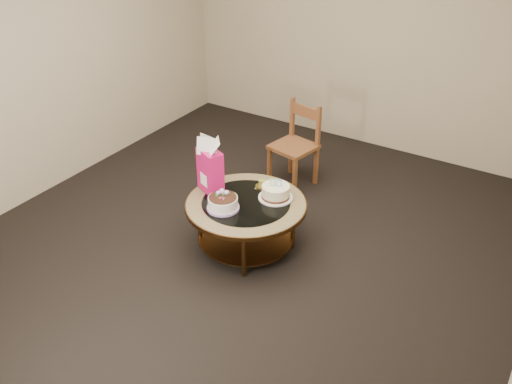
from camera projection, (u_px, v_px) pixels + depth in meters
The scene contains 8 objects.
ground at pixel (246, 246), 4.97m from camera, with size 5.00×5.00×0.00m, color black.
room_walls at pixel (245, 77), 4.18m from camera, with size 4.52×5.02×2.61m.
coffee_table at pixel (246, 210), 4.78m from camera, with size 1.02×1.02×0.46m.
decorated_cake at pixel (223, 203), 4.62m from camera, with size 0.26×0.26×0.15m.
cream_cake at pixel (276, 192), 4.76m from camera, with size 0.29×0.29×0.18m.
gift_bag at pixel (210, 165), 4.78m from camera, with size 0.28×0.25×0.49m.
pillar_candle at pixel (262, 185), 4.92m from camera, with size 0.11×0.11×0.09m.
dining_chair at pixel (296, 145), 5.72m from camera, with size 0.46×0.46×0.85m.
Camera 1 is at (2.21, -3.36, 2.97)m, focal length 40.00 mm.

